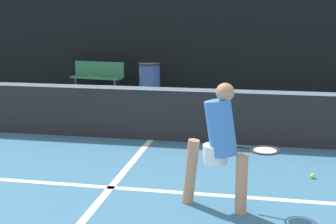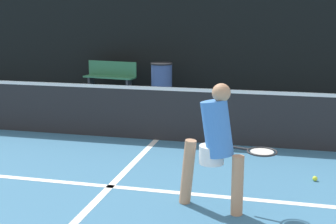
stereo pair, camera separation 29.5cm
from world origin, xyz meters
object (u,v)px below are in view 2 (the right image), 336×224
object	(u,v)px
courtside_bench	(111,76)
parked_car	(256,60)
player_practicing	(216,142)
trash_bin	(162,80)

from	to	relation	value
courtside_bench	parked_car	distance (m)	5.47
player_practicing	parked_car	size ratio (longest dim) A/B	0.33
player_practicing	trash_bin	size ratio (longest dim) A/B	1.66
courtside_bench	trash_bin	xyz separation A→B (m)	(1.51, -0.22, -0.02)
courtside_bench	parked_car	world-z (taller)	parked_car
player_practicing	courtside_bench	distance (m)	8.06
player_practicing	courtside_bench	world-z (taller)	player_practicing
trash_bin	parked_car	world-z (taller)	parked_car
trash_bin	parked_car	distance (m)	4.77
courtside_bench	trash_bin	size ratio (longest dim) A/B	1.70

